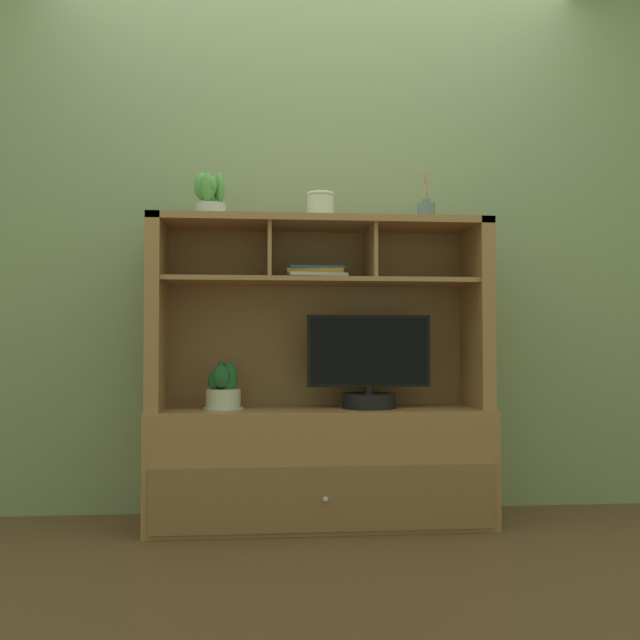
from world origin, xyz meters
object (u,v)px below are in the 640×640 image
magazine_stack_left (315,274)px  ceramic_vase (320,206)px  tv_monitor (369,370)px  potted_orchid (223,391)px  potted_succulent (210,197)px  media_console (320,430)px  diffuser_bottle (426,212)px

magazine_stack_left → ceramic_vase: 0.30m
tv_monitor → ceramic_vase: 0.75m
potted_orchid → potted_succulent: 0.84m
potted_orchid → ceramic_vase: bearing=-0.7°
magazine_stack_left → potted_succulent: (-0.46, -0.02, 0.33)m
ceramic_vase → potted_succulent: bearing=176.6°
media_console → ceramic_vase: bearing=-90.0°
magazine_stack_left → potted_succulent: potted_succulent is taller
potted_orchid → magazine_stack_left: size_ratio=0.56×
magazine_stack_left → potted_succulent: 0.56m
tv_monitor → magazine_stack_left: bearing=168.5°
tv_monitor → ceramic_vase: size_ratio=4.44×
media_console → potted_succulent: potted_succulent is taller
media_console → tv_monitor: (0.21, -0.02, 0.26)m
diffuser_bottle → magazine_stack_left: bearing=176.6°
media_console → potted_orchid: 0.45m
potted_orchid → ceramic_vase: 0.91m
ceramic_vase → potted_orchid: bearing=179.3°
ceramic_vase → tv_monitor: bearing=0.3°
potted_orchid → tv_monitor: bearing=-0.3°
magazine_stack_left → media_console: bearing=-50.2°
media_console → magazine_stack_left: size_ratio=3.95×
potted_orchid → ceramic_vase: (0.42, -0.00, 0.81)m
magazine_stack_left → diffuser_bottle: bearing=-3.4°
diffuser_bottle → potted_orchid: bearing=-179.1°
ceramic_vase → magazine_stack_left: bearing=112.6°
tv_monitor → potted_succulent: 1.02m
tv_monitor → diffuser_bottle: (0.26, 0.02, 0.71)m
diffuser_bottle → ceramic_vase: size_ratio=1.90×
potted_orchid → magazine_stack_left: magazine_stack_left is taller
potted_succulent → media_console: bearing=-0.4°
potted_succulent → diffuser_bottle: bearing=-0.5°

